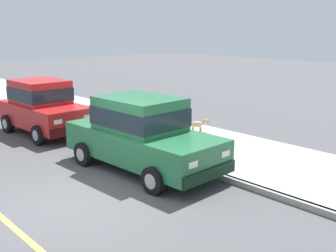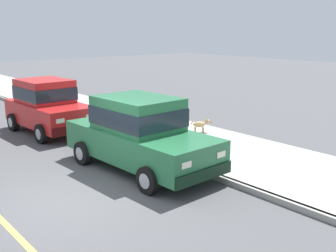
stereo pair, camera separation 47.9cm
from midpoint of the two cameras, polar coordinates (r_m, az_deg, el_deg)
The scene contains 7 objects.
ground_plane at distance 9.27m, azimuth -11.37°, elevation -9.82°, with size 80.00×80.00×0.00m, color #4C4C4F.
curb at distance 11.01m, azimuth 3.37°, elevation -5.40°, with size 0.16×64.00×0.14m, color gray.
sidewalk at distance 12.27m, azimuth 9.50°, elevation -3.59°, with size 3.60×64.00×0.14m, color #A8A59E.
lane_centre_line at distance 8.70m, azimuth -20.83°, elevation -12.05°, with size 0.12×57.60×0.01m, color #E0D64C.
car_green_sedan at distance 10.61m, azimuth -2.72°, elevation -0.98°, with size 2.16×4.66×1.92m.
car_red_hatchback at distance 15.05m, azimuth -15.59°, elevation 2.79°, with size 2.05×3.85×1.88m.
dog_tan at distance 14.10m, azimuth 5.62°, elevation 0.27°, with size 0.65×0.48×0.49m.
Camera 2 is at (-3.82, -7.70, 3.61)m, focal length 43.73 mm.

